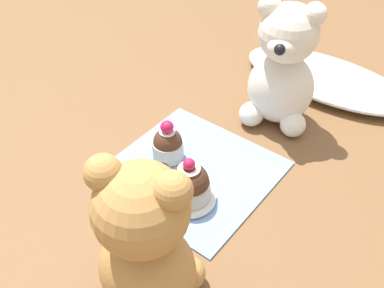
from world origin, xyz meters
The scene contains 8 objects.
ground_plane centered at (0.00, 0.00, 0.00)m, with size 4.00×4.00×0.00m, color brown.
knitted_placemat centered at (0.00, 0.00, 0.00)m, with size 0.23×0.22×0.01m, color #7A9ED1.
tulle_cloth centered at (0.06, 0.33, 0.02)m, with size 0.32×0.15×0.04m, color white.
teddy_bear_cream centered at (0.03, 0.19, 0.10)m, with size 0.13×0.12×0.21m.
teddy_bear_tan centered at (0.09, -0.19, 0.10)m, with size 0.13×0.12×0.21m.
cupcake_near_cream_bear centered at (-0.05, 0.00, 0.03)m, with size 0.05×0.05×0.07m.
saucer_plate centered at (0.03, -0.05, 0.01)m, with size 0.08×0.08×0.01m, color silver.
cupcake_near_tan_bear centered at (0.03, -0.05, 0.03)m, with size 0.06×0.06×0.07m.
Camera 1 is at (0.29, -0.38, 0.48)m, focal length 42.00 mm.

